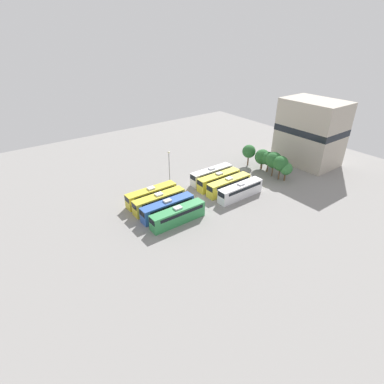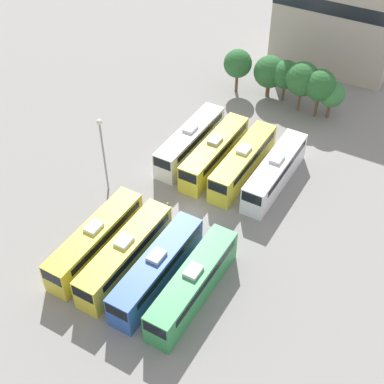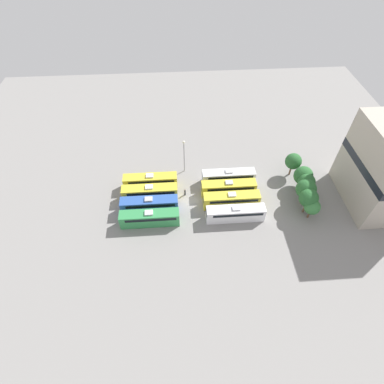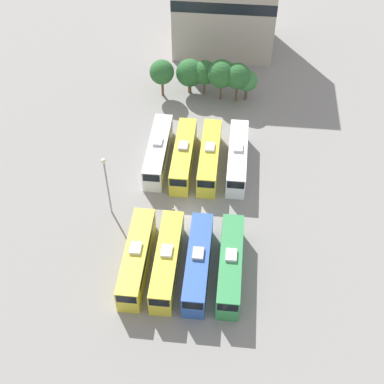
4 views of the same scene
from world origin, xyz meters
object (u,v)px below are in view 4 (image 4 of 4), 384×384
object	(u,v)px
bus_5	(184,155)
bus_7	(237,157)
bus_0	(137,257)
tree_2	(204,72)
tree_3	(221,74)
bus_6	(210,156)
tree_0	(162,72)
bus_2	(198,262)
light_pole	(106,178)
tree_1	(190,73)
bus_4	(158,151)
bus_3	(230,264)
worker_person	(173,214)
tree_4	(238,76)
tree_5	(247,81)
bus_1	(167,260)

from	to	relation	value
bus_5	bus_7	size ratio (longest dim) A/B	1.00
bus_0	tree_2	xyz separation A→B (m)	(4.56, 33.53, 1.96)
bus_5	tree_3	xyz separation A→B (m)	(3.94, 15.24, 2.70)
bus_0	bus_6	size ratio (longest dim) A/B	1.00
bus_5	tree_0	xyz separation A→B (m)	(-4.97, 15.33, 2.31)
bus_7	bus_2	bearing A→B (deg)	-101.48
bus_0	light_pole	size ratio (longest dim) A/B	1.34
tree_1	tree_3	distance (m)	5.11
light_pole	tree_0	xyz separation A→B (m)	(2.92, 24.64, -1.82)
bus_0	bus_4	world-z (taller)	same
bus_3	bus_4	xyz separation A→B (m)	(-10.51, 17.51, 0.00)
worker_person	tree_3	xyz separation A→B (m)	(4.10, 24.83, 3.66)
bus_3	bus_7	size ratio (longest dim) A/B	1.00
bus_0	bus_5	bearing A→B (deg)	79.25
bus_4	light_pole	bearing A→B (deg)	-114.46
bus_6	tree_3	size ratio (longest dim) A/B	1.80
bus_0	bus_6	bearing A→B (deg)	68.74
tree_2	bus_0	bearing A→B (deg)	-97.75
tree_1	tree_4	world-z (taller)	tree_4
bus_6	tree_3	world-z (taller)	tree_3
tree_0	tree_5	distance (m)	12.76
bus_5	bus_6	distance (m)	3.45
bus_4	tree_2	bearing A→B (deg)	73.42
bus_5	worker_person	xyz separation A→B (m)	(-0.16, -9.59, -0.96)
tree_0	bus_4	bearing A→B (deg)	-84.06
bus_2	bus_7	size ratio (longest dim) A/B	1.00
bus_5	tree_0	world-z (taller)	tree_0
bus_3	bus_7	world-z (taller)	same
tree_5	tree_0	bearing A→B (deg)	-179.03
bus_4	tree_4	xyz separation A→B (m)	(9.75, 14.48, 2.63)
bus_1	worker_person	size ratio (longest dim) A/B	6.53
bus_3	light_pole	xyz separation A→B (m)	(-14.97, 7.70, 4.13)
tree_0	bus_1	bearing A→B (deg)	-81.07
bus_2	tree_1	world-z (taller)	tree_1
tree_5	worker_person	bearing A→B (deg)	-107.50
light_pole	tree_0	world-z (taller)	light_pole
bus_3	tree_2	xyz separation A→B (m)	(-5.77, 33.43, 1.96)
tree_0	tree_5	world-z (taller)	tree_0
bus_0	worker_person	distance (m)	8.18
bus_2	tree_4	world-z (taller)	tree_4
bus_6	tree_4	distance (m)	15.39
bus_0	tree_1	distance (m)	33.71
tree_0	bus_6	bearing A→B (deg)	-61.09
bus_0	tree_2	distance (m)	33.90
tree_3	bus_7	bearing A→B (deg)	-78.03
bus_6	bus_0	bearing A→B (deg)	-111.26
bus_1	tree_0	xyz separation A→B (m)	(-5.11, 32.48, 2.31)
bus_1	tree_2	bearing A→B (deg)	87.99
bus_1	bus_5	distance (m)	17.14
bus_0	tree_3	world-z (taller)	tree_3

